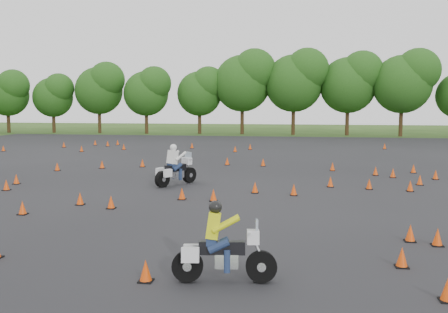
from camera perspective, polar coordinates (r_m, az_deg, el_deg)
ground at (r=20.55m, az=-1.72°, el=-4.51°), size 140.00×140.00×0.00m
asphalt_pad at (r=26.39m, az=0.67°, el=-2.12°), size 62.00×62.00×0.00m
treeline at (r=54.79m, az=9.82°, el=7.06°), size 87.26×32.67×10.71m
traffic_cones at (r=25.99m, az=-0.14°, el=-1.75°), size 36.39×33.47×0.45m
rider_yellow at (r=10.62m, az=0.04°, el=-9.87°), size 2.30×0.98×1.72m
rider_white at (r=23.16m, az=-5.52°, el=-0.92°), size 1.95×2.51×1.92m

